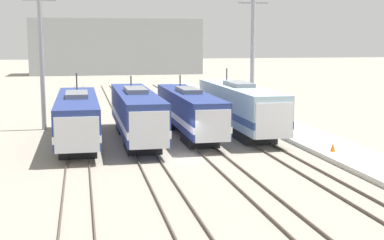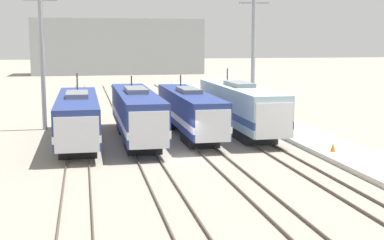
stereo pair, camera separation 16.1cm
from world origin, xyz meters
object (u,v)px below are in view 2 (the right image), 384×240
at_px(locomotive_center_left, 137,114).
at_px(catenary_tower_left, 42,55).
at_px(locomotive_far_left, 78,118).
at_px(locomotive_center_right, 190,111).
at_px(locomotive_far_right, 240,107).
at_px(catenary_tower_right, 253,54).
at_px(traffic_cone, 333,147).

distance_m(locomotive_center_left, catenary_tower_left, 11.28).
height_order(locomotive_far_left, locomotive_center_right, locomotive_far_left).
distance_m(locomotive_center_right, locomotive_far_right, 4.62).
bearing_deg(catenary_tower_left, catenary_tower_right, 0.00).
relative_size(locomotive_center_left, catenary_tower_right, 1.33).
height_order(locomotive_far_left, catenary_tower_left, catenary_tower_left).
relative_size(locomotive_far_left, catenary_tower_right, 1.30).
distance_m(locomotive_center_left, locomotive_center_right, 4.75).
distance_m(locomotive_far_left, locomotive_center_left, 4.59).
height_order(locomotive_far_left, traffic_cone, locomotive_far_left).
bearing_deg(locomotive_far_right, catenary_tower_right, 61.76).
bearing_deg(locomotive_center_right, catenary_tower_right, 38.42).
relative_size(locomotive_center_left, locomotive_far_right, 0.97).
distance_m(catenary_tower_left, traffic_cone, 26.16).
bearing_deg(locomotive_center_right, locomotive_far_right, 8.86).
height_order(locomotive_far_right, catenary_tower_right, catenary_tower_right).
distance_m(locomotive_far_right, catenary_tower_right, 7.24).
bearing_deg(traffic_cone, locomotive_center_left, 146.08).
relative_size(locomotive_far_left, locomotive_far_right, 0.95).
height_order(locomotive_center_left, traffic_cone, locomotive_center_left).
distance_m(locomotive_center_right, traffic_cone, 12.76).
bearing_deg(traffic_cone, catenary_tower_right, 92.83).
relative_size(locomotive_center_right, catenary_tower_right, 1.34).
bearing_deg(catenary_tower_right, catenary_tower_left, 180.00).
relative_size(locomotive_center_right, traffic_cone, 28.10).
distance_m(catenary_tower_left, catenary_tower_right, 19.38).
bearing_deg(locomotive_center_left, catenary_tower_right, 30.93).
distance_m(locomotive_center_right, catenary_tower_left, 14.17).
height_order(catenary_tower_right, traffic_cone, catenary_tower_right).
distance_m(locomotive_center_right, catenary_tower_right, 10.36).
bearing_deg(locomotive_center_left, locomotive_far_right, 12.56).
distance_m(locomotive_far_left, locomotive_center_right, 9.29).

